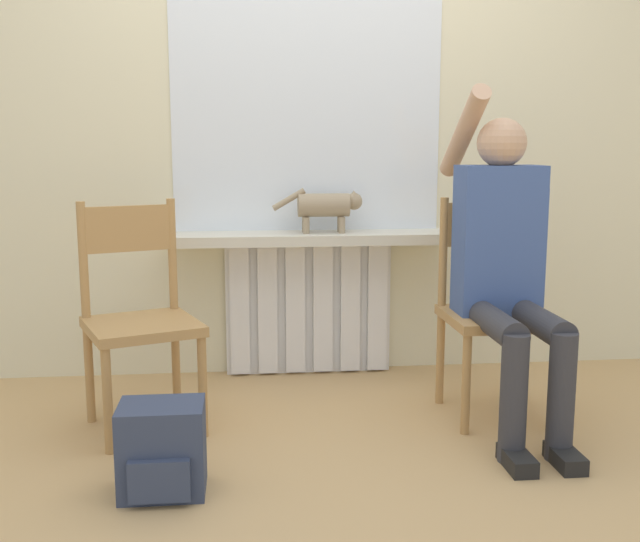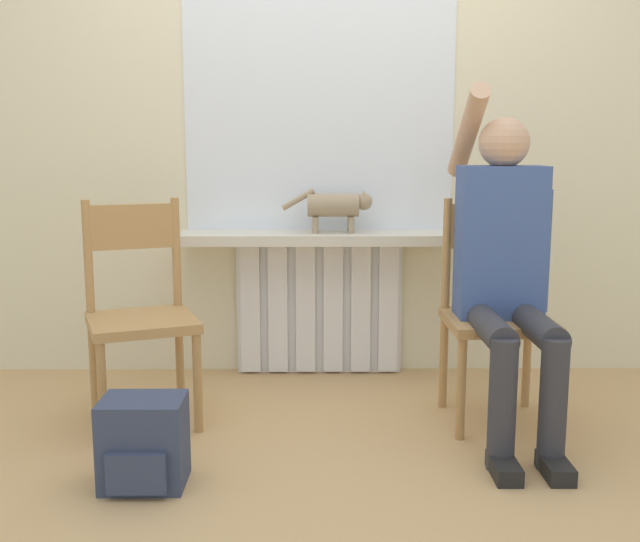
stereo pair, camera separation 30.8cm
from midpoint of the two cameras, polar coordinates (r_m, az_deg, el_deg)
ground_plane at (r=2.79m, az=3.34°, el=-14.73°), size 12.00×12.00×0.00m
wall_with_window at (r=3.78m, az=2.33°, el=12.65°), size 7.00×0.06×2.70m
radiator at (r=3.78m, az=2.28°, el=-2.79°), size 0.83×0.08×0.68m
windowsill at (r=3.63m, az=2.38°, el=2.52°), size 1.37×0.28×0.05m
window_glass at (r=3.74m, az=2.35°, el=11.68°), size 1.32×0.01×1.12m
chair_left at (r=3.15m, az=-10.88°, el=-3.01°), size 0.54×0.54×0.92m
chair_right at (r=3.23m, az=15.93°, el=-2.91°), size 0.43×0.43×0.92m
person at (r=3.07m, az=16.80°, el=0.66°), size 0.36×1.03×1.39m
cat at (r=3.62m, az=3.71°, el=4.97°), size 0.44×0.11×0.22m
backpack at (r=2.63m, az=-10.00°, el=-12.85°), size 0.28×0.24×0.31m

